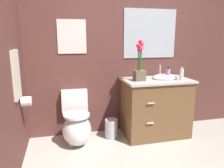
% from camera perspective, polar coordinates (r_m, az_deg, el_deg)
% --- Properties ---
extents(wall_back, '(4.61, 0.05, 2.50)m').
position_cam_1_polar(wall_back, '(3.26, 8.22, 9.58)').
color(wall_back, brown).
rests_on(wall_back, ground_plane).
extents(toilet, '(0.38, 0.59, 0.69)m').
position_cam_1_polar(toilet, '(2.96, -9.42, -10.80)').
color(toilet, white).
rests_on(toilet, ground_plane).
extents(vanity_cabinet, '(0.94, 0.56, 1.01)m').
position_cam_1_polar(vanity_cabinet, '(3.15, 11.59, -5.92)').
color(vanity_cabinet, brown).
rests_on(vanity_cabinet, ground_plane).
extents(flower_vase, '(0.14, 0.14, 0.54)m').
position_cam_1_polar(flower_vase, '(2.88, 7.34, 4.68)').
color(flower_vase, brown).
rests_on(flower_vase, vanity_cabinet).
extents(soap_bottle, '(0.05, 0.05, 0.18)m').
position_cam_1_polar(soap_bottle, '(3.04, 18.02, 2.45)').
color(soap_bottle, white).
rests_on(soap_bottle, vanity_cabinet).
extents(lotion_bottle, '(0.05, 0.05, 0.17)m').
position_cam_1_polar(lotion_bottle, '(3.05, 14.70, 2.62)').
color(lotion_bottle, '#B28CBF').
rests_on(lotion_bottle, vanity_cabinet).
extents(trash_bin, '(0.18, 0.18, 0.27)m').
position_cam_1_polar(trash_bin, '(3.09, -0.20, -11.76)').
color(trash_bin, '#B7B7BC').
rests_on(trash_bin, ground_plane).
extents(wall_poster, '(0.38, 0.01, 0.45)m').
position_cam_1_polar(wall_poster, '(3.00, -10.64, 12.28)').
color(wall_poster, silver).
extents(wall_mirror, '(0.80, 0.01, 0.70)m').
position_cam_1_polar(wall_mirror, '(3.26, 10.08, 13.04)').
color(wall_mirror, '#B2BCC6').
extents(hanging_towel, '(0.03, 0.28, 0.52)m').
position_cam_1_polar(hanging_towel, '(2.47, -24.14, 2.25)').
color(hanging_towel, beige).
extents(toilet_paper_roll, '(0.11, 0.11, 0.11)m').
position_cam_1_polar(toilet_paper_roll, '(2.66, -21.86, -4.29)').
color(toilet_paper_roll, white).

